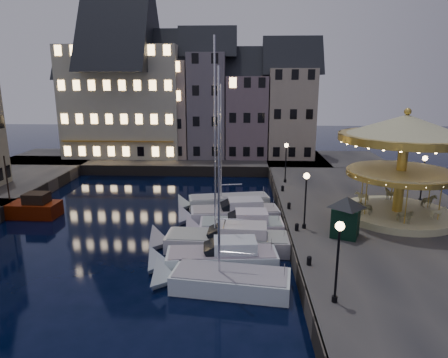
{
  "coord_description": "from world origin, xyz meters",
  "views": [
    {
      "loc": [
        2.57,
        -26.76,
        11.92
      ],
      "look_at": [
        1.0,
        8.0,
        3.2
      ],
      "focal_mm": 32.0,
      "sensor_mm": 36.0,
      "label": 1
    }
  ],
  "objects_px": {
    "motorboat_c": "(222,241)",
    "bollard_d": "(283,188)",
    "streetlamp_d": "(423,172)",
    "carousel": "(404,147)",
    "motorboat_a": "(221,281)",
    "motorboat_d": "(236,227)",
    "streetlamp_b": "(306,193)",
    "motorboat_b": "(216,259)",
    "bollard_c": "(289,205)",
    "motorboat_f": "(223,202)",
    "streetlamp_a": "(338,251)",
    "bollard_a": "(309,260)",
    "motorboat_e": "(230,214)",
    "red_fishing_boat": "(23,209)",
    "ticket_kiosk": "(346,210)",
    "streetlamp_c": "(286,157)",
    "bollard_b": "(297,227)"
  },
  "relations": [
    {
      "from": "streetlamp_a",
      "to": "motorboat_a",
      "type": "xyz_separation_m",
      "value": [
        -5.76,
        3.24,
        -3.48
      ]
    },
    {
      "from": "motorboat_c",
      "to": "carousel",
      "type": "distance_m",
      "value": 15.51
    },
    {
      "from": "motorboat_c",
      "to": "bollard_d",
      "type": "bearing_deg",
      "value": 64.35
    },
    {
      "from": "bollard_a",
      "to": "motorboat_d",
      "type": "distance_m",
      "value": 8.96
    },
    {
      "from": "streetlamp_b",
      "to": "motorboat_b",
      "type": "height_order",
      "value": "streetlamp_b"
    },
    {
      "from": "motorboat_b",
      "to": "red_fishing_boat",
      "type": "relative_size",
      "value": 1.23
    },
    {
      "from": "bollard_a",
      "to": "ticket_kiosk",
      "type": "relative_size",
      "value": 0.18
    },
    {
      "from": "motorboat_d",
      "to": "ticket_kiosk",
      "type": "distance_m",
      "value": 8.62
    },
    {
      "from": "motorboat_d",
      "to": "carousel",
      "type": "relative_size",
      "value": 0.78
    },
    {
      "from": "streetlamp_b",
      "to": "motorboat_d",
      "type": "height_order",
      "value": "streetlamp_b"
    },
    {
      "from": "streetlamp_b",
      "to": "bollard_d",
      "type": "xyz_separation_m",
      "value": [
        -0.6,
        10.0,
        -2.41
      ]
    },
    {
      "from": "bollard_a",
      "to": "carousel",
      "type": "bearing_deg",
      "value": 46.64
    },
    {
      "from": "streetlamp_c",
      "to": "motorboat_a",
      "type": "height_order",
      "value": "motorboat_a"
    },
    {
      "from": "motorboat_a",
      "to": "motorboat_e",
      "type": "xyz_separation_m",
      "value": [
        0.19,
        11.58,
        0.11
      ]
    },
    {
      "from": "ticket_kiosk",
      "to": "carousel",
      "type": "bearing_deg",
      "value": 39.3
    },
    {
      "from": "motorboat_a",
      "to": "motorboat_d",
      "type": "height_order",
      "value": "motorboat_a"
    },
    {
      "from": "streetlamp_d",
      "to": "carousel",
      "type": "relative_size",
      "value": 0.43
    },
    {
      "from": "red_fishing_boat",
      "to": "motorboat_e",
      "type": "bearing_deg",
      "value": -1.23
    },
    {
      "from": "streetlamp_c",
      "to": "red_fishing_boat",
      "type": "relative_size",
      "value": 0.62
    },
    {
      "from": "streetlamp_a",
      "to": "streetlamp_c",
      "type": "xyz_separation_m",
      "value": [
        0.0,
        23.5,
        0.0
      ]
    },
    {
      "from": "streetlamp_b",
      "to": "carousel",
      "type": "relative_size",
      "value": 0.43
    },
    {
      "from": "bollard_d",
      "to": "motorboat_d",
      "type": "height_order",
      "value": "motorboat_d"
    },
    {
      "from": "bollard_c",
      "to": "carousel",
      "type": "bearing_deg",
      "value": -11.73
    },
    {
      "from": "motorboat_d",
      "to": "bollard_a",
      "type": "bearing_deg",
      "value": -60.34
    },
    {
      "from": "streetlamp_b",
      "to": "motorboat_d",
      "type": "bearing_deg",
      "value": 160.85
    },
    {
      "from": "streetlamp_d",
      "to": "motorboat_a",
      "type": "height_order",
      "value": "motorboat_a"
    },
    {
      "from": "streetlamp_a",
      "to": "motorboat_e",
      "type": "relative_size",
      "value": 0.48
    },
    {
      "from": "streetlamp_b",
      "to": "ticket_kiosk",
      "type": "xyz_separation_m",
      "value": [
        2.59,
        -1.39,
        -0.78
      ]
    },
    {
      "from": "streetlamp_c",
      "to": "motorboat_f",
      "type": "relative_size",
      "value": 0.37
    },
    {
      "from": "streetlamp_b",
      "to": "motorboat_b",
      "type": "distance_m",
      "value": 8.17
    },
    {
      "from": "streetlamp_d",
      "to": "bollard_a",
      "type": "xyz_separation_m",
      "value": [
        -11.9,
        -13.0,
        -2.41
      ]
    },
    {
      "from": "bollard_c",
      "to": "motorboat_f",
      "type": "xyz_separation_m",
      "value": [
        -5.78,
        4.03,
        -1.07
      ]
    },
    {
      "from": "motorboat_a",
      "to": "ticket_kiosk",
      "type": "relative_size",
      "value": 4.04
    },
    {
      "from": "motorboat_c",
      "to": "motorboat_f",
      "type": "height_order",
      "value": "motorboat_c"
    },
    {
      "from": "streetlamp_b",
      "to": "bollard_a",
      "type": "distance_m",
      "value": 6.5
    },
    {
      "from": "streetlamp_a",
      "to": "motorboat_d",
      "type": "height_order",
      "value": "streetlamp_a"
    },
    {
      "from": "streetlamp_d",
      "to": "motorboat_b",
      "type": "height_order",
      "value": "streetlamp_d"
    },
    {
      "from": "motorboat_e",
      "to": "motorboat_f",
      "type": "bearing_deg",
      "value": 102.28
    },
    {
      "from": "motorboat_e",
      "to": "ticket_kiosk",
      "type": "height_order",
      "value": "ticket_kiosk"
    },
    {
      "from": "streetlamp_b",
      "to": "streetlamp_c",
      "type": "xyz_separation_m",
      "value": [
        0.0,
        13.5,
        0.0
      ]
    },
    {
      "from": "streetlamp_b",
      "to": "streetlamp_d",
      "type": "height_order",
      "value": "same"
    },
    {
      "from": "motorboat_a",
      "to": "motorboat_d",
      "type": "xyz_separation_m",
      "value": [
        0.75,
        8.5,
        0.1
      ]
    },
    {
      "from": "bollard_d",
      "to": "ticket_kiosk",
      "type": "bearing_deg",
      "value": -74.35
    },
    {
      "from": "motorboat_a",
      "to": "motorboat_c",
      "type": "distance_m",
      "value": 5.62
    },
    {
      "from": "bollard_c",
      "to": "motorboat_f",
      "type": "relative_size",
      "value": 0.05
    },
    {
      "from": "carousel",
      "to": "bollard_a",
      "type": "bearing_deg",
      "value": -133.36
    },
    {
      "from": "bollard_c",
      "to": "red_fishing_boat",
      "type": "distance_m",
      "value": 23.47
    },
    {
      "from": "bollard_b",
      "to": "motorboat_d",
      "type": "xyz_separation_m",
      "value": [
        -4.41,
        2.24,
        -0.96
      ]
    },
    {
      "from": "bollard_c",
      "to": "ticket_kiosk",
      "type": "bearing_deg",
      "value": -61.56
    },
    {
      "from": "streetlamp_a",
      "to": "streetlamp_b",
      "type": "bearing_deg",
      "value": 90.0
    }
  ]
}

